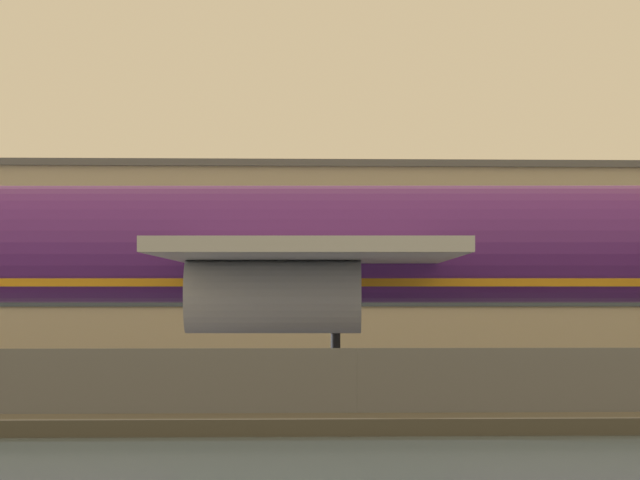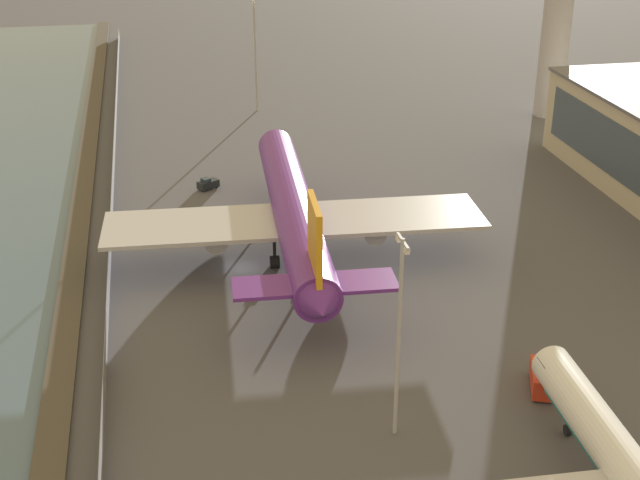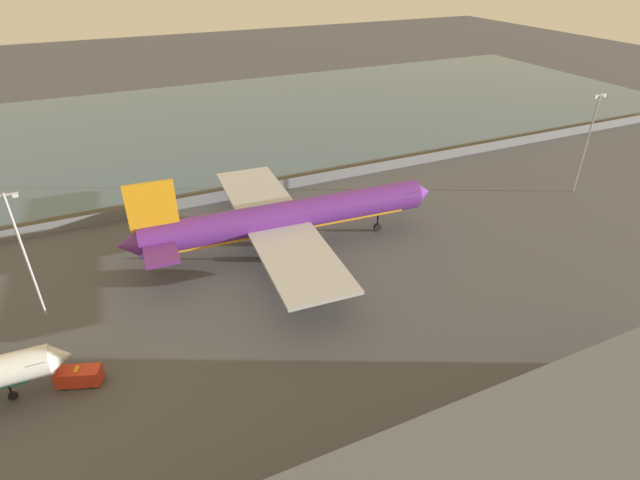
{
  "view_description": "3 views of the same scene",
  "coord_description": "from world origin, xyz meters",
  "px_view_note": "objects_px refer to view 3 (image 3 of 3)",
  "views": [
    {
      "loc": [
        -4.38,
        -75.93,
        4.05
      ],
      "look_at": [
        0.22,
        10.56,
        6.67
      ],
      "focal_mm": 105.0,
      "sensor_mm": 36.0,
      "label": 1
    },
    {
      "loc": [
        99.78,
        -9.4,
        50.06
      ],
      "look_at": [
        1.09,
        9.96,
        3.44
      ],
      "focal_mm": 50.0,
      "sensor_mm": 36.0,
      "label": 2
    },
    {
      "loc": [
        23.76,
        77.58,
        46.07
      ],
      "look_at": [
        -5.15,
        14.58,
        5.0
      ],
      "focal_mm": 28.0,
      "sensor_mm": 36.0,
      "label": 3
    }
  ],
  "objects_px": {
    "apron_light_mast_apron_west": "(588,139)",
    "apron_light_mast_apron_east": "(24,251)",
    "baggage_tug": "(386,198)",
    "ops_van": "(80,376)",
    "cargo_jet_purple": "(284,218)"
  },
  "relations": [
    {
      "from": "apron_light_mast_apron_west",
      "to": "apron_light_mast_apron_east",
      "type": "distance_m",
      "value": 103.6
    },
    {
      "from": "apron_light_mast_apron_east",
      "to": "baggage_tug",
      "type": "bearing_deg",
      "value": -169.53
    },
    {
      "from": "ops_van",
      "to": "apron_light_mast_apron_west",
      "type": "xyz_separation_m",
      "value": [
        -99.44,
        -15.16,
        10.5
      ]
    },
    {
      "from": "baggage_tug",
      "to": "cargo_jet_purple",
      "type": "bearing_deg",
      "value": 19.12
    },
    {
      "from": "apron_light_mast_apron_west",
      "to": "apron_light_mast_apron_east",
      "type": "height_order",
      "value": "apron_light_mast_apron_west"
    },
    {
      "from": "baggage_tug",
      "to": "apron_light_mast_apron_west",
      "type": "relative_size",
      "value": 0.17
    },
    {
      "from": "baggage_tug",
      "to": "apron_light_mast_apron_east",
      "type": "distance_m",
      "value": 65.82
    },
    {
      "from": "apron_light_mast_apron_west",
      "to": "ops_van",
      "type": "bearing_deg",
      "value": 8.67
    },
    {
      "from": "apron_light_mast_apron_east",
      "to": "cargo_jet_purple",
      "type": "bearing_deg",
      "value": -175.73
    },
    {
      "from": "ops_van",
      "to": "apron_light_mast_apron_east",
      "type": "xyz_separation_m",
      "value": [
        4.15,
        -16.04,
        9.75
      ]
    },
    {
      "from": "cargo_jet_purple",
      "to": "baggage_tug",
      "type": "relative_size",
      "value": 15.58
    },
    {
      "from": "cargo_jet_purple",
      "to": "apron_light_mast_apron_east",
      "type": "relative_size",
      "value": 2.84
    },
    {
      "from": "cargo_jet_purple",
      "to": "apron_light_mast_apron_west",
      "type": "bearing_deg",
      "value": 176.75
    },
    {
      "from": "baggage_tug",
      "to": "apron_light_mast_apron_west",
      "type": "xyz_separation_m",
      "value": [
        -39.66,
        12.69,
        10.97
      ]
    },
    {
      "from": "cargo_jet_purple",
      "to": "apron_light_mast_apron_west",
      "type": "xyz_separation_m",
      "value": [
        -65.54,
        3.72,
        5.62
      ]
    }
  ]
}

